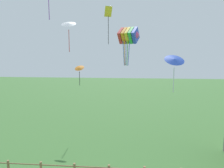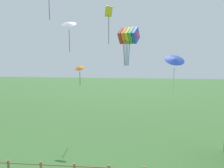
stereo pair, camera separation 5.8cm
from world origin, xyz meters
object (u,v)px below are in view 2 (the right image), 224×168
Objects in this scene: kite_orange_delta at (80,68)px; kite_rainbow_parafoil at (129,36)px; kite_yellow_diamond at (109,17)px; kite_blue_delta at (175,60)px; kite_white_delta at (69,24)px.

kite_rainbow_parafoil is at bearing -21.49° from kite_orange_delta.
kite_rainbow_parafoil is at bearing -59.26° from kite_yellow_diamond.
kite_blue_delta is at bearing -58.84° from kite_yellow_diamond.
kite_blue_delta is 1.22× the size of kite_orange_delta.
kite_blue_delta is 0.92× the size of kite_white_delta.
kite_yellow_diamond reaches higher than kite_rainbow_parafoil.
kite_blue_delta is 10.74m from kite_orange_delta.
kite_orange_delta is 0.75× the size of kite_white_delta.
kite_blue_delta is (3.10, -5.06, -1.97)m from kite_rainbow_parafoil.
kite_white_delta is at bearing -173.98° from kite_rainbow_parafoil.
kite_rainbow_parafoil is at bearing 121.45° from kite_blue_delta.
kite_rainbow_parafoil is 6.15m from kite_orange_delta.
kite_rainbow_parafoil reaches higher than kite_blue_delta.
kite_white_delta is at bearing 151.55° from kite_blue_delta.
kite_orange_delta is at bearing 138.96° from kite_blue_delta.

